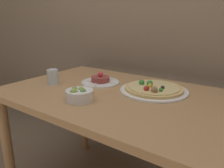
% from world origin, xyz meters
% --- Properties ---
extents(dining_table, '(1.23, 0.81, 0.74)m').
position_xyz_m(dining_table, '(0.00, 0.41, 0.64)').
color(dining_table, '#AD7F51').
rests_on(dining_table, ground_plane).
extents(pizza_plate, '(0.37, 0.37, 0.06)m').
position_xyz_m(pizza_plate, '(0.17, 0.53, 0.76)').
color(pizza_plate, white).
rests_on(pizza_plate, dining_table).
extents(tartare_plate, '(0.23, 0.23, 0.07)m').
position_xyz_m(tartare_plate, '(-0.17, 0.50, 0.76)').
color(tartare_plate, white).
rests_on(tartare_plate, dining_table).
extents(small_bowl, '(0.14, 0.14, 0.07)m').
position_xyz_m(small_bowl, '(-0.06, 0.20, 0.77)').
color(small_bowl, white).
rests_on(small_bowl, dining_table).
extents(drinking_glass, '(0.07, 0.07, 0.09)m').
position_xyz_m(drinking_glass, '(-0.39, 0.31, 0.79)').
color(drinking_glass, silver).
rests_on(drinking_glass, dining_table).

